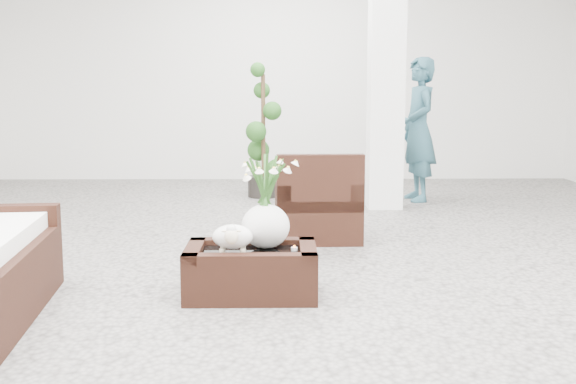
{
  "coord_description": "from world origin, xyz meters",
  "views": [
    {
      "loc": [
        -0.08,
        -5.57,
        1.43
      ],
      "look_at": [
        0.0,
        -0.1,
        0.62
      ],
      "focal_mm": 43.83,
      "sensor_mm": 36.0,
      "label": 1
    }
  ],
  "objects": [
    {
      "name": "tealight",
      "position": [
        0.03,
        -0.8,
        0.33
      ],
      "size": [
        0.04,
        0.04,
        0.03
      ],
      "primitive_type": "cylinder",
      "color": "white",
      "rests_on": "coffee_table"
    },
    {
      "name": "sheep_figurine",
      "position": [
        -0.39,
        -0.92,
        0.42
      ],
      "size": [
        0.28,
        0.23,
        0.21
      ],
      "primitive_type": "ellipsoid",
      "color": "white",
      "rests_on": "coffee_table"
    },
    {
      "name": "ground",
      "position": [
        0.0,
        0.0,
        0.0
      ],
      "size": [
        11.0,
        11.0,
        0.0
      ],
      "primitive_type": "plane",
      "color": "gray",
      "rests_on": "ground"
    },
    {
      "name": "coffee_table",
      "position": [
        -0.27,
        -0.82,
        0.16
      ],
      "size": [
        0.9,
        0.6,
        0.31
      ],
      "primitive_type": "cube",
      "color": "black",
      "rests_on": "ground"
    },
    {
      "name": "column",
      "position": [
        1.2,
        2.8,
        1.75
      ],
      "size": [
        0.4,
        0.4,
        3.5
      ],
      "primitive_type": "cube",
      "color": "white",
      "rests_on": "ground"
    },
    {
      "name": "planter_narcissus",
      "position": [
        -0.17,
        -0.72,
        0.71
      ],
      "size": [
        0.44,
        0.44,
        0.8
      ],
      "primitive_type": null,
      "color": "white",
      "rests_on": "coffee_table"
    },
    {
      "name": "shopper",
      "position": [
        1.71,
        3.33,
        0.91
      ],
      "size": [
        0.53,
        0.72,
        1.82
      ],
      "primitive_type": "imported",
      "rotation": [
        0.0,
        0.0,
        -1.42
      ],
      "color": "#2D5765",
      "rests_on": "ground"
    },
    {
      "name": "topiary",
      "position": [
        -0.27,
        3.66,
        0.86
      ],
      "size": [
        0.46,
        0.46,
        1.72
      ],
      "primitive_type": null,
      "color": "#1E4716",
      "rests_on": "ground"
    },
    {
      "name": "armchair",
      "position": [
        0.3,
        1.03,
        0.42
      ],
      "size": [
        0.81,
        0.78,
        0.84
      ],
      "primitive_type": "cube",
      "rotation": [
        0.0,
        0.0,
        3.17
      ],
      "color": "black",
      "rests_on": "ground"
    }
  ]
}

